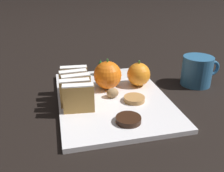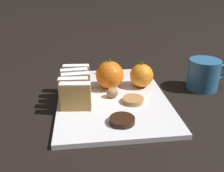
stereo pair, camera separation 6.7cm
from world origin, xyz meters
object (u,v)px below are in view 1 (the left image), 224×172
walnut (111,93)px  chocolate_cookie (128,119)px  coffee_mug (197,71)px  orange_far (139,74)px  orange_near (108,75)px

walnut → chocolate_cookie: walnut is taller
walnut → coffee_mug: size_ratio=0.27×
walnut → chocolate_cookie: size_ratio=0.56×
chocolate_cookie → orange_far: bearing=65.1°
orange_near → chocolate_cookie: (0.00, -0.19, -0.03)m
orange_near → chocolate_cookie: 0.19m
walnut → coffee_mug: bearing=9.9°
chocolate_cookie → coffee_mug: size_ratio=0.48×
orange_far → coffee_mug: (0.18, -0.01, -0.00)m
orange_far → chocolate_cookie: orange_far is taller
coffee_mug → walnut: bearing=-170.1°
orange_far → chocolate_cookie: (-0.09, -0.19, -0.03)m
chocolate_cookie → orange_near: bearing=91.2°
orange_near → walnut: size_ratio=2.72×
orange_far → chocolate_cookie: 0.21m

